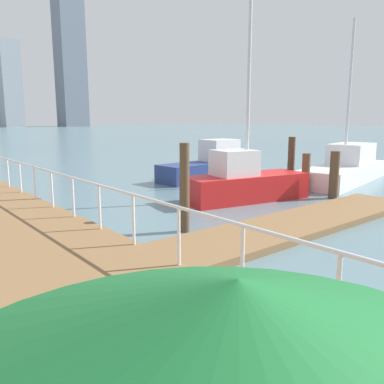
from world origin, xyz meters
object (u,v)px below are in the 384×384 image
moored_boat_2 (210,166)px  moored_boat_3 (244,182)px  moored_boat_1 (346,168)px  patio_umbrella (236,354)px

moored_boat_2 → moored_boat_3: moored_boat_3 is taller
moored_boat_2 → moored_boat_3: bearing=-118.8°
moored_boat_1 → moored_boat_2: moored_boat_1 is taller
moored_boat_2 → patio_umbrella: 18.57m
moored_boat_1 → moored_boat_2: (-4.47, 4.68, 0.00)m
moored_boat_1 → moored_boat_3: bearing=180.0°
moored_boat_3 → patio_umbrella: bearing=-137.1°
moored_boat_3 → patio_umbrella: (-9.78, -9.09, 1.61)m
moored_boat_1 → moored_boat_2: bearing=133.7°
moored_boat_3 → patio_umbrella: size_ratio=2.94×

